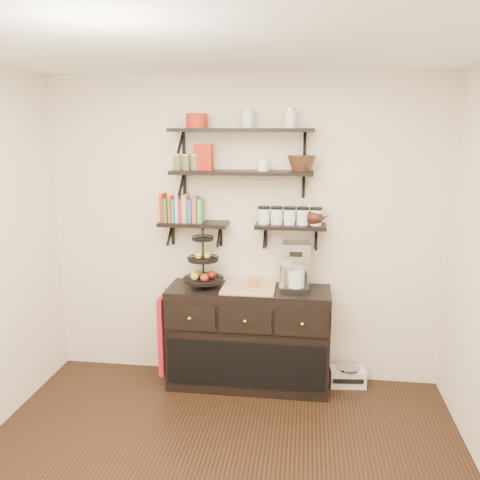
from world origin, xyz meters
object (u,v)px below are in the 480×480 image
object	(u,v)px
fruit_stand	(204,267)
radio	(348,376)
coffee_maker	(296,267)
sideboard	(248,337)

from	to	relation	value
fruit_stand	radio	xyz separation A→B (m)	(1.27, 0.09, -0.98)
radio	coffee_maker	bearing A→B (deg)	-177.95
sideboard	fruit_stand	distance (m)	0.74
coffee_maker	fruit_stand	bearing A→B (deg)	-179.59
sideboard	fruit_stand	world-z (taller)	fruit_stand
radio	fruit_stand	bearing A→B (deg)	178.45
sideboard	fruit_stand	size ratio (longest dim) A/B	2.77
fruit_stand	coffee_maker	world-z (taller)	fruit_stand
fruit_stand	radio	distance (m)	1.61
coffee_maker	sideboard	bearing A→B (deg)	-177.29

